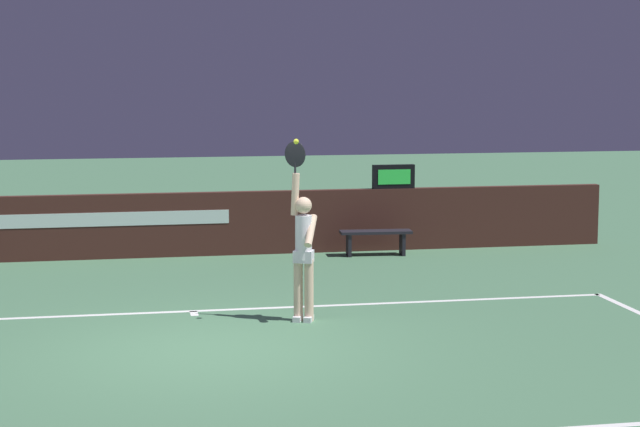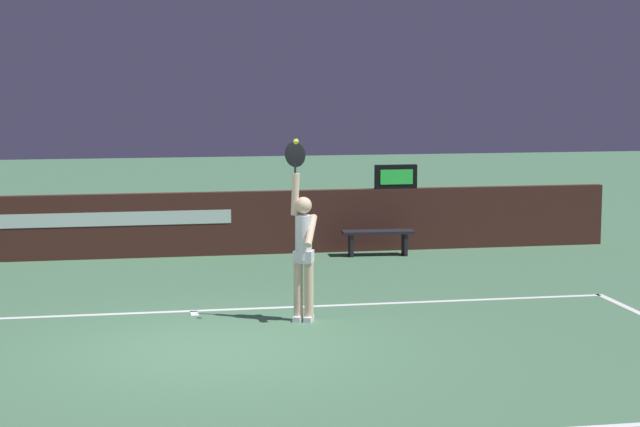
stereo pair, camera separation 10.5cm
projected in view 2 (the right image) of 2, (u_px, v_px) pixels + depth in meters
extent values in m
plane|color=#497754|center=(206.00, 349.00, 13.02)|extent=(60.00, 60.00, 0.00)
cube|color=white|center=(194.00, 311.00, 15.10)|extent=(12.08, 0.11, 0.00)
cube|color=white|center=(194.00, 313.00, 14.95)|extent=(0.11, 0.30, 0.00)
cube|color=#40201A|center=(176.00, 225.00, 19.54)|extent=(16.28, 0.18, 1.15)
cube|color=silver|center=(106.00, 219.00, 19.21)|extent=(4.42, 0.01, 0.24)
cube|color=black|center=(396.00, 177.00, 20.17)|extent=(0.79, 0.12, 0.44)
cube|color=#33E54C|center=(397.00, 177.00, 20.10)|extent=(0.62, 0.01, 0.28)
cylinder|color=beige|center=(309.00, 290.00, 14.44)|extent=(0.12, 0.12, 0.83)
cylinder|color=beige|center=(298.00, 290.00, 14.47)|extent=(0.12, 0.12, 0.83)
cube|color=white|center=(309.00, 319.00, 14.47)|extent=(0.18, 0.26, 0.07)
cube|color=white|center=(298.00, 318.00, 14.50)|extent=(0.18, 0.26, 0.07)
cylinder|color=white|center=(304.00, 237.00, 14.37)|extent=(0.22, 0.22, 0.59)
cube|color=white|center=(304.00, 256.00, 14.40)|extent=(0.31, 0.28, 0.16)
sphere|color=beige|center=(303.00, 205.00, 14.31)|extent=(0.22, 0.22, 0.22)
cylinder|color=beige|center=(295.00, 194.00, 14.32)|extent=(0.15, 0.14, 0.56)
cylinder|color=beige|center=(311.00, 231.00, 14.27)|extent=(0.25, 0.44, 0.40)
ellipsoid|color=black|center=(295.00, 154.00, 14.25)|extent=(0.30, 0.14, 0.37)
cylinder|color=black|center=(295.00, 169.00, 14.27)|extent=(0.03, 0.03, 0.18)
sphere|color=yellow|center=(296.00, 142.00, 13.95)|extent=(0.07, 0.07, 0.07)
cube|color=black|center=(378.00, 232.00, 19.64)|extent=(1.32, 0.45, 0.05)
cube|color=black|center=(351.00, 244.00, 19.61)|extent=(0.08, 0.32, 0.43)
cube|color=black|center=(405.00, 243.00, 19.72)|extent=(0.08, 0.32, 0.43)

